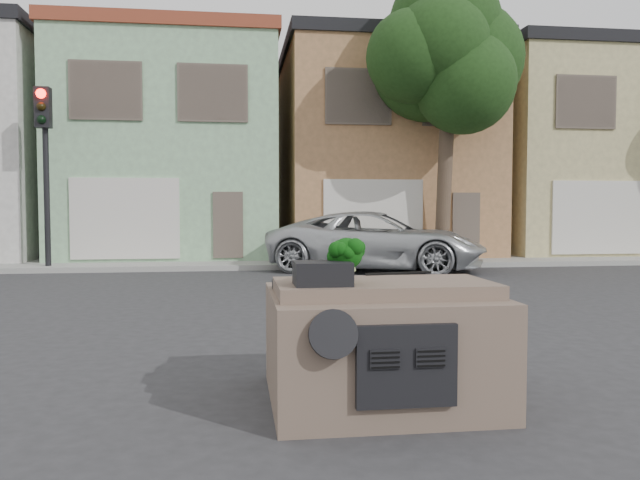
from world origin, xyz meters
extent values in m
plane|color=#303033|center=(0.00, 0.00, 0.00)|extent=(120.00, 120.00, 0.00)
cube|color=gray|center=(0.00, 10.50, 0.07)|extent=(40.00, 3.00, 0.15)
cube|color=#8DBA8D|center=(-3.50, 14.50, 3.77)|extent=(7.20, 8.20, 7.55)
cube|color=#A4744A|center=(4.00, 14.50, 3.77)|extent=(7.20, 8.20, 7.55)
cube|color=tan|center=(11.50, 14.50, 3.77)|extent=(7.20, 8.20, 7.55)
imported|color=silver|center=(2.60, 8.49, 0.00)|extent=(6.59, 4.73, 1.67)
cube|color=black|center=(-6.50, 9.50, 2.55)|extent=(0.40, 0.40, 5.10)
cube|color=#1A3713|center=(5.00, 9.80, 4.25)|extent=(4.40, 4.00, 8.50)
cube|color=brown|center=(0.00, -3.00, 0.56)|extent=(2.00, 1.80, 1.12)
cube|color=black|center=(-0.58, -3.35, 1.22)|extent=(0.48, 0.38, 0.20)
cube|color=black|center=(0.28, -2.62, 1.13)|extent=(0.69, 0.15, 0.02)
cube|color=#083308|center=(-0.35, -3.24, 1.32)|extent=(0.47, 0.47, 0.41)
camera|label=1|loc=(-1.30, -8.56, 1.78)|focal=35.00mm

